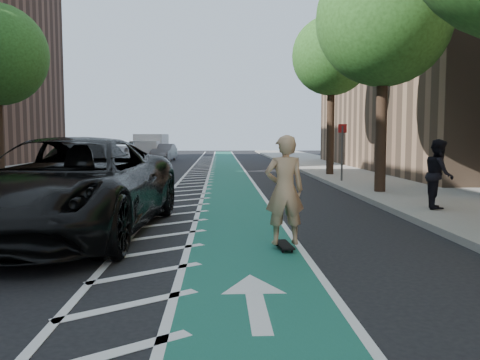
{
  "coord_description": "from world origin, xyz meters",
  "views": [
    {
      "loc": [
        2.57,
        -8.68,
        2.0
      ],
      "look_at": [
        2.98,
        1.62,
        1.1
      ],
      "focal_mm": 38.0,
      "sensor_mm": 36.0,
      "label": 1
    }
  ],
  "objects_px": {
    "skateboarder": "(285,190)",
    "barrel_a": "(82,183)",
    "suv_near": "(69,186)",
    "suv_far": "(83,169)"
  },
  "relations": [
    {
      "from": "skateboarder",
      "to": "barrel_a",
      "type": "height_order",
      "value": "skateboarder"
    },
    {
      "from": "skateboarder",
      "to": "suv_near",
      "type": "distance_m",
      "value": 4.4
    },
    {
      "from": "suv_near",
      "to": "barrel_a",
      "type": "height_order",
      "value": "suv_near"
    },
    {
      "from": "suv_far",
      "to": "barrel_a",
      "type": "distance_m",
      "value": 0.84
    },
    {
      "from": "suv_near",
      "to": "barrel_a",
      "type": "xyz_separation_m",
      "value": [
        -1.76,
        7.45,
        -0.61
      ]
    },
    {
      "from": "skateboarder",
      "to": "suv_far",
      "type": "distance_m",
      "value": 10.08
    },
    {
      "from": "suv_far",
      "to": "barrel_a",
      "type": "height_order",
      "value": "suv_far"
    },
    {
      "from": "skateboarder",
      "to": "barrel_a",
      "type": "bearing_deg",
      "value": -61.29
    },
    {
      "from": "suv_near",
      "to": "suv_far",
      "type": "xyz_separation_m",
      "value": [
        -1.55,
        6.83,
        -0.08
      ]
    },
    {
      "from": "skateboarder",
      "to": "barrel_a",
      "type": "distance_m",
      "value": 10.73
    }
  ]
}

